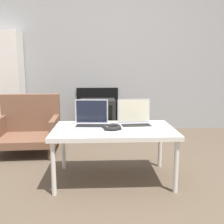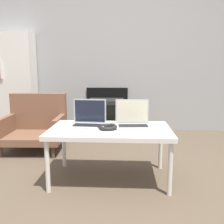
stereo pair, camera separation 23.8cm
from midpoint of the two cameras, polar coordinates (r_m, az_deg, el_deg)
The scene contains 9 objects.
ground_plane at distance 1.92m, azimuth -2.76°, elevation -19.82°, with size 14.00×14.00×0.00m, color brown.
wall_back at distance 3.88m, azimuth -2.93°, elevation 14.95°, with size 7.00×0.08×2.60m.
table at distance 2.11m, azimuth -2.85°, elevation -4.76°, with size 1.01×0.60×0.45m.
laptop_left at distance 2.17m, azimuth -7.96°, elevation -1.97°, with size 0.30×0.23×0.23m.
laptop_right at distance 2.16m, azimuth 2.20°, elevation -1.89°, with size 0.31×0.24×0.23m.
headphones at distance 2.07m, azimuth -3.43°, elevation -3.52°, with size 0.16×0.16×0.03m.
phone at distance 2.01m, azimuth 3.24°, elevation -4.24°, with size 0.07×0.15×0.01m.
tv at distance 3.68m, azimuth -5.20°, elevation -1.04°, with size 0.51×0.41×0.50m.
armchair at distance 3.07m, azimuth -20.57°, elevation -3.00°, with size 0.70×0.59×0.65m.
Camera 1 is at (-0.11, -1.66, 0.95)m, focal length 40.00 mm.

